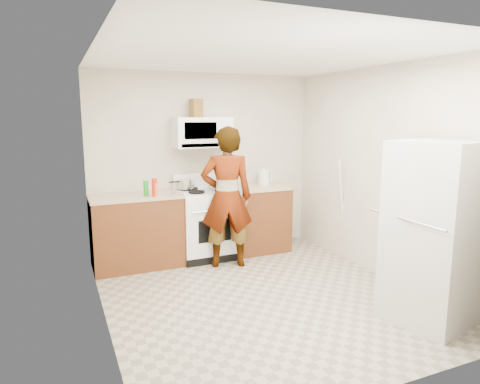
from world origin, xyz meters
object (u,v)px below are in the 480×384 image
fridge (433,233)px  saucepan (186,184)px  person (227,198)px  kettle (264,178)px  gas_range (206,222)px  microwave (202,132)px

fridge → saucepan: (-1.55, 2.73, 0.16)m
person → kettle: (0.80, 0.53, 0.14)m
person → saucepan: 0.68m
kettle → saucepan: size_ratio=0.94×
gas_range → microwave: bearing=90.0°
person → gas_range: bearing=-58.6°
person → fridge: size_ratio=1.06×
saucepan → fridge: bearing=-60.4°
microwave → kettle: 1.14m
fridge → kettle: (-0.39, 2.70, 0.19)m
gas_range → fridge: (1.31, -2.60, 0.36)m
gas_range → person: 0.61m
microwave → person: size_ratio=0.42×
gas_range → fridge: fridge is taller
gas_range → kettle: (0.92, 0.09, 0.55)m
gas_range → fridge: 2.94m
gas_range → person: size_ratio=0.63×
fridge → saucepan: size_ratio=7.88×
microwave → fridge: microwave is taller
fridge → kettle: size_ratio=8.39×
gas_range → kettle: 1.08m
saucepan → kettle: bearing=-1.4°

